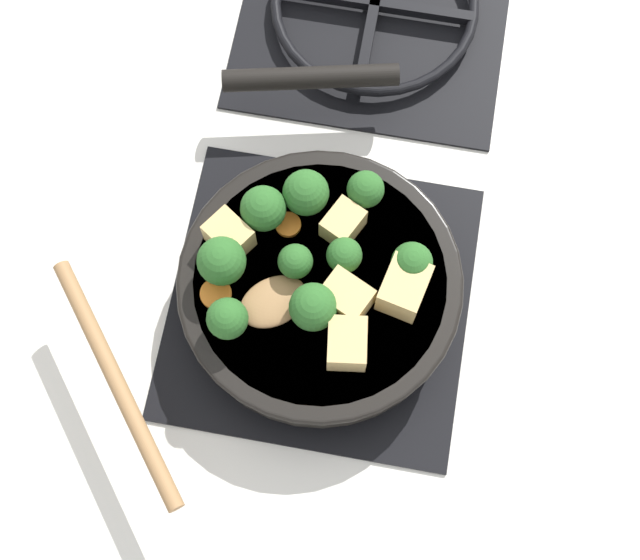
% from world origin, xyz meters
% --- Properties ---
extents(ground_plane, '(2.40, 2.40, 0.00)m').
position_xyz_m(ground_plane, '(0.00, 0.00, 0.00)').
color(ground_plane, white).
extents(front_burner_grate, '(0.31, 0.31, 0.03)m').
position_xyz_m(front_burner_grate, '(0.00, 0.00, 0.01)').
color(front_burner_grate, black).
rests_on(front_burner_grate, ground_plane).
extents(rear_burner_grate, '(0.31, 0.31, 0.03)m').
position_xyz_m(rear_burner_grate, '(0.00, 0.36, 0.01)').
color(rear_burner_grate, black).
rests_on(rear_burner_grate, ground_plane).
extents(skillet_pan, '(0.29, 0.40, 0.05)m').
position_xyz_m(skillet_pan, '(-0.00, 0.00, 0.05)').
color(skillet_pan, black).
rests_on(skillet_pan, front_burner_grate).
extents(wooden_spoon, '(0.26, 0.25, 0.02)m').
position_xyz_m(wooden_spoon, '(-0.12, -0.09, 0.08)').
color(wooden_spoon, '#A87A4C').
rests_on(wooden_spoon, skillet_pan).
extents(tofu_cube_center_large, '(0.06, 0.05, 0.04)m').
position_xyz_m(tofu_cube_center_large, '(0.03, -0.02, 0.09)').
color(tofu_cube_center_large, '#DBB770').
rests_on(tofu_cube_center_large, skillet_pan).
extents(tofu_cube_near_handle, '(0.04, 0.05, 0.04)m').
position_xyz_m(tofu_cube_near_handle, '(0.04, -0.06, 0.09)').
color(tofu_cube_near_handle, '#DBB770').
rests_on(tofu_cube_near_handle, skillet_pan).
extents(tofu_cube_east_chunk, '(0.05, 0.05, 0.03)m').
position_xyz_m(tofu_cube_east_chunk, '(-0.09, 0.02, 0.09)').
color(tofu_cube_east_chunk, '#DBB770').
rests_on(tofu_cube_east_chunk, skillet_pan).
extents(tofu_cube_west_chunk, '(0.04, 0.05, 0.03)m').
position_xyz_m(tofu_cube_west_chunk, '(0.01, 0.06, 0.09)').
color(tofu_cube_west_chunk, '#DBB770').
rests_on(tofu_cube_west_chunk, skillet_pan).
extents(tofu_cube_back_piece, '(0.05, 0.06, 0.04)m').
position_xyz_m(tofu_cube_back_piece, '(0.08, -0.00, 0.09)').
color(tofu_cube_back_piece, '#DBB770').
rests_on(tofu_cube_back_piece, skillet_pan).
extents(broccoli_floret_near_spoon, '(0.04, 0.04, 0.04)m').
position_xyz_m(broccoli_floret_near_spoon, '(0.03, 0.09, 0.10)').
color(broccoli_floret_near_spoon, '#709956').
rests_on(broccoli_floret_near_spoon, skillet_pan).
extents(broccoli_floret_center_top, '(0.04, 0.04, 0.05)m').
position_xyz_m(broccoli_floret_center_top, '(0.08, 0.02, 0.10)').
color(broccoli_floret_center_top, '#709956').
rests_on(broccoli_floret_center_top, skillet_pan).
extents(broccoli_floret_east_rim, '(0.05, 0.05, 0.05)m').
position_xyz_m(broccoli_floret_east_rim, '(0.00, -0.04, 0.10)').
color(broccoli_floret_east_rim, '#709956').
rests_on(broccoli_floret_east_rim, skillet_pan).
extents(broccoli_floret_west_rim, '(0.05, 0.05, 0.05)m').
position_xyz_m(broccoli_floret_west_rim, '(-0.03, 0.08, 0.10)').
color(broccoli_floret_west_rim, '#709956').
rests_on(broccoli_floret_west_rim, skillet_pan).
extents(broccoli_floret_north_edge, '(0.03, 0.03, 0.04)m').
position_xyz_m(broccoli_floret_north_edge, '(-0.03, 0.01, 0.10)').
color(broccoli_floret_north_edge, '#709956').
rests_on(broccoli_floret_north_edge, skillet_pan).
extents(broccoli_floret_south_cluster, '(0.05, 0.05, 0.05)m').
position_xyz_m(broccoli_floret_south_cluster, '(-0.07, 0.05, 0.10)').
color(broccoli_floret_south_cluster, '#709956').
rests_on(broccoli_floret_south_cluster, skillet_pan).
extents(broccoli_floret_mid_floret, '(0.03, 0.03, 0.04)m').
position_xyz_m(broccoli_floret_mid_floret, '(0.02, 0.02, 0.10)').
color(broccoli_floret_mid_floret, '#709956').
rests_on(broccoli_floret_mid_floret, skillet_pan).
extents(broccoli_floret_small_inner, '(0.05, 0.05, 0.05)m').
position_xyz_m(broccoli_floret_small_inner, '(-0.09, -0.01, 0.10)').
color(broccoli_floret_small_inner, '#709956').
rests_on(broccoli_floret_small_inner, skillet_pan).
extents(broccoli_floret_tall_stem, '(0.04, 0.04, 0.05)m').
position_xyz_m(broccoli_floret_tall_stem, '(-0.08, -0.06, 0.10)').
color(broccoli_floret_tall_stem, '#709956').
rests_on(broccoli_floret_tall_stem, skillet_pan).
extents(carrot_slice_orange_thin, '(0.03, 0.03, 0.01)m').
position_xyz_m(carrot_slice_orange_thin, '(-0.10, -0.03, 0.08)').
color(carrot_slice_orange_thin, orange).
rests_on(carrot_slice_orange_thin, skillet_pan).
extents(carrot_slice_near_center, '(0.03, 0.03, 0.01)m').
position_xyz_m(carrot_slice_near_center, '(-0.04, 0.05, 0.08)').
color(carrot_slice_near_center, orange).
rests_on(carrot_slice_near_center, skillet_pan).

